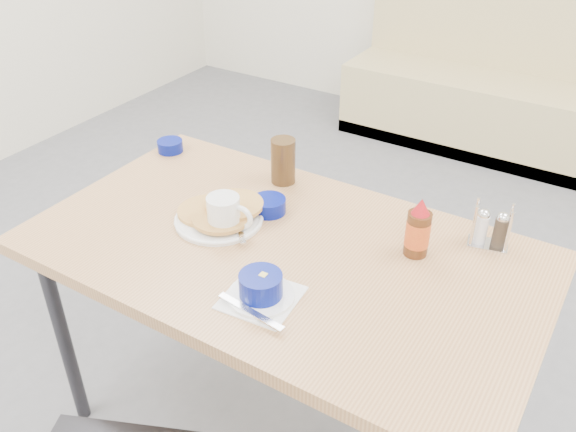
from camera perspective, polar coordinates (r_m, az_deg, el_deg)
The scene contains 10 objects.
booth_bench at distance 3.99m, azimuth 19.71°, elevation 10.79°, with size 1.90×0.56×1.22m.
dining_table at distance 1.70m, azimuth -0.51°, elevation -4.55°, with size 1.40×0.80×0.76m.
pancake_plate at distance 1.77m, azimuth -6.38°, elevation 0.10°, with size 0.28×0.26×0.05m.
coffee_mug at distance 1.71m, azimuth -5.90°, elevation 0.22°, with size 0.14×0.09×0.11m.
grits_setting at distance 1.48m, azimuth -2.57°, elevation -6.82°, with size 0.21×0.19×0.07m.
creamer_bowl at distance 2.18m, azimuth -10.97°, elevation 6.45°, with size 0.09×0.09×0.04m.
butter_bowl at distance 1.80m, azimuth -1.78°, elevation 0.99°, with size 0.10×0.10×0.04m.
amber_tumbler at distance 1.93m, azimuth -0.46°, elevation 5.17°, with size 0.08×0.08×0.15m, color #3E2913.
condiment_caddy at distance 1.73m, azimuth 18.39°, elevation -1.35°, with size 0.12×0.08×0.13m.
syrup_bottle at distance 1.63m, azimuth 12.06°, elevation -1.34°, with size 0.07×0.07×0.17m.
Camera 1 is at (0.72, -0.89, 1.74)m, focal length 38.00 mm.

